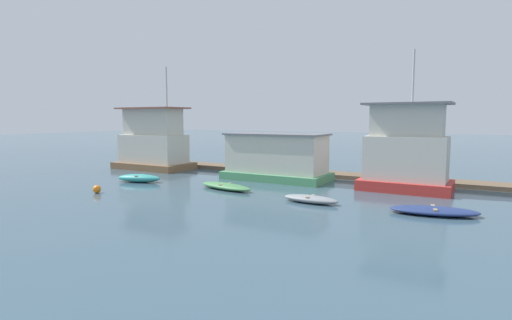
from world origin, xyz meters
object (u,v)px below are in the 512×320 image
houseboat_red (406,152)px  mooring_post_near_left (306,166)px  dinghy_teal (139,178)px  dinghy_navy (434,211)px  houseboat_brown (153,142)px  dinghy_grey (311,199)px  houseboat_green (276,157)px  buoy_orange (97,189)px  dinghy_green (226,186)px  mooring_post_centre (299,162)px  mooring_post_near_right (263,163)px

houseboat_red → mooring_post_near_left: bearing=164.8°
dinghy_teal → dinghy_navy: (18.40, -0.06, -0.09)m
houseboat_brown → dinghy_grey: 18.31m
dinghy_navy → dinghy_teal: bearing=179.8°
dinghy_grey → dinghy_navy: 5.77m
houseboat_green → houseboat_red: (8.64, 0.06, 0.74)m
houseboat_green → dinghy_teal: houseboat_green is taller
dinghy_teal → houseboat_red: bearing=19.6°
buoy_orange → dinghy_green: bearing=39.4°
houseboat_red → houseboat_green: bearing=-179.6°
houseboat_brown → buoy_orange: size_ratio=18.42×
dinghy_teal → buoy_orange: bearing=-77.6°
houseboat_brown → dinghy_green: (11.07, -5.30, -2.08)m
houseboat_green → dinghy_grey: (5.10, -6.13, -1.38)m
dinghy_green → mooring_post_centre: size_ratio=1.92×
houseboat_brown → mooring_post_centre: 13.00m
houseboat_red → mooring_post_centre: houseboat_red is taller
mooring_post_near_right → mooring_post_near_left: size_ratio=1.01×
dinghy_navy → mooring_post_centre: bearing=142.1°
mooring_post_near_right → buoy_orange: 12.64m
dinghy_green → dinghy_teal: bearing=-174.7°
dinghy_grey → mooring_post_near_right: size_ratio=1.72×
mooring_post_near_right → houseboat_red: bearing=-10.2°
dinghy_teal → dinghy_navy: bearing=-0.2°
dinghy_green → buoy_orange: size_ratio=9.01×
dinghy_teal → mooring_post_near_left: bearing=40.7°
dinghy_navy → mooring_post_near_right: 15.22m
houseboat_green → dinghy_green: size_ratio=1.77×
dinghy_grey → mooring_post_centre: mooring_post_centre is taller
houseboat_brown → dinghy_green: size_ratio=2.04×
houseboat_brown → houseboat_red: houseboat_brown is taller
dinghy_teal → mooring_post_centre: mooring_post_centre is taller
houseboat_brown → houseboat_red: bearing=-0.5°
buoy_orange → dinghy_grey: bearing=17.3°
houseboat_red → dinghy_green: 11.01m
dinghy_grey → houseboat_brown: bearing=159.5°
mooring_post_centre → houseboat_green: bearing=-113.6°
houseboat_brown → buoy_orange: (5.30, -10.03, -2.03)m
mooring_post_centre → mooring_post_near_right: bearing=180.0°
dinghy_navy → mooring_post_near_right: bearing=149.3°
dinghy_grey → mooring_post_near_left: mooring_post_near_left is taller
houseboat_red → mooring_post_centre: bearing=165.8°
houseboat_red → mooring_post_near_right: size_ratio=4.73×
dinghy_green → mooring_post_centre: mooring_post_centre is taller
dinghy_green → mooring_post_near_right: mooring_post_near_right is taller
dinghy_teal → dinghy_grey: dinghy_teal is taller
mooring_post_centre → houseboat_red: bearing=-14.2°
mooring_post_near_left → buoy_orange: (-8.07, -11.82, -0.64)m
houseboat_brown → dinghy_navy: (22.80, -5.98, -2.09)m
houseboat_green → mooring_post_centre: (0.88, 2.02, -0.48)m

